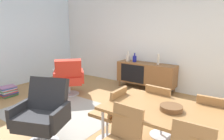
% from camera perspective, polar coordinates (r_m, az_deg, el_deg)
% --- Properties ---
extents(ground_plane, '(8.32, 8.32, 0.00)m').
position_cam_1_polar(ground_plane, '(3.81, -7.50, -14.01)').
color(ground_plane, '#9E7242').
extents(wall_back, '(6.80, 0.12, 2.80)m').
position_cam_1_polar(wall_back, '(5.59, 10.89, 9.34)').
color(wall_back, silver).
rests_on(wall_back, ground_plane).
extents(sideboard, '(1.60, 0.45, 0.72)m').
position_cam_1_polar(sideboard, '(5.43, 9.67, -0.97)').
color(sideboard, brown).
rests_on(sideboard, ground_plane).
extents(vase_cobalt, '(0.12, 0.12, 0.28)m').
position_cam_1_polar(vase_cobalt, '(5.62, 4.61, 3.54)').
color(vase_cobalt, beige).
rests_on(vase_cobalt, sideboard).
extents(vase_sculptural_dark, '(0.11, 0.11, 0.24)m').
position_cam_1_polar(vase_sculptural_dark, '(5.52, 6.50, 3.27)').
color(vase_sculptural_dark, navy).
rests_on(vase_sculptural_dark, sideboard).
extents(vase_ceramic_small, '(0.06, 0.06, 0.28)m').
position_cam_1_polar(vase_ceramic_small, '(5.21, 13.11, 3.01)').
color(vase_ceramic_small, beige).
rests_on(vase_ceramic_small, sideboard).
extents(dining_table, '(1.60, 0.90, 0.74)m').
position_cam_1_polar(dining_table, '(2.47, 16.80, -11.92)').
color(dining_table, olive).
rests_on(dining_table, ground_plane).
extents(wooden_bowl_on_table, '(0.26, 0.26, 0.06)m').
position_cam_1_polar(wooden_bowl_on_table, '(2.44, 16.62, -10.42)').
color(wooden_bowl_on_table, brown).
rests_on(wooden_bowl_on_table, dining_table).
extents(dining_chair_back_right, '(0.42, 0.44, 0.86)m').
position_cam_1_polar(dining_chair_back_right, '(3.00, 26.73, -13.10)').
color(dining_chair_back_right, '#9E7042').
rests_on(dining_chair_back_right, ground_plane).
extents(dining_chair_back_left, '(0.42, 0.45, 0.86)m').
position_cam_1_polar(dining_chair_back_left, '(3.15, 13.82, -10.75)').
color(dining_chair_back_left, '#9E7042').
rests_on(dining_chair_back_left, ground_plane).
extents(dining_chair_near_window, '(0.44, 0.41, 0.86)m').
position_cam_1_polar(dining_chair_near_window, '(2.94, -0.40, -12.14)').
color(dining_chair_near_window, '#9E7042').
rests_on(dining_chair_near_window, ground_plane).
extents(lounge_chair_red, '(0.91, 0.91, 0.95)m').
position_cam_1_polar(lounge_chair_red, '(5.00, -12.30, -1.93)').
color(lounge_chair_red, red).
rests_on(lounge_chair_red, ground_plane).
extents(armchair_black_shell, '(0.86, 0.83, 0.95)m').
position_cam_1_polar(armchair_black_shell, '(3.13, -19.22, -11.33)').
color(armchair_black_shell, '#262628').
rests_on(armchair_black_shell, ground_plane).
extents(side_table_round, '(0.44, 0.44, 0.52)m').
position_cam_1_polar(side_table_round, '(5.68, -14.36, -1.81)').
color(side_table_round, white).
rests_on(side_table_round, ground_plane).
extents(fruit_bowl, '(0.20, 0.20, 0.11)m').
position_cam_1_polar(fruit_bowl, '(5.63, -14.51, 0.58)').
color(fruit_bowl, '#262628').
rests_on(fruit_bowl, side_table_round).
extents(magazine_stack, '(0.33, 0.42, 0.25)m').
position_cam_1_polar(magazine_stack, '(5.53, -27.67, -5.41)').
color(magazine_stack, '#3F7F4C').
rests_on(magazine_stack, ground_plane).
extents(area_rug, '(2.20, 1.70, 0.01)m').
position_cam_1_polar(area_rug, '(4.22, -14.77, -11.55)').
color(area_rug, gray).
rests_on(area_rug, ground_plane).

